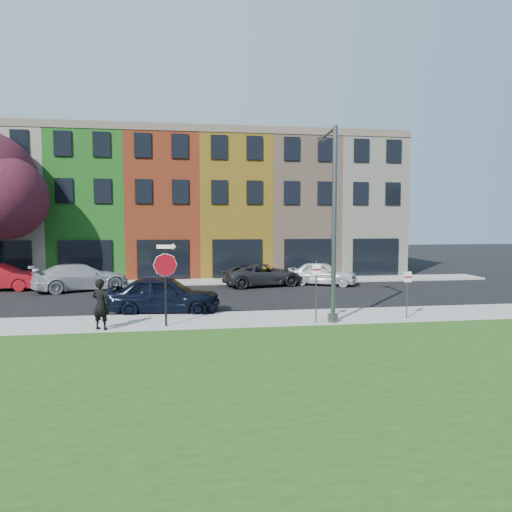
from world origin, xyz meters
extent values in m
plane|color=black|center=(0.00, 0.00, 0.00)|extent=(120.00, 120.00, 0.00)
cube|color=gray|center=(2.00, 3.00, 0.06)|extent=(40.00, 3.00, 0.12)
cube|color=gray|center=(-3.00, 15.00, 0.06)|extent=(40.00, 2.40, 0.12)
cube|color=beige|center=(-15.00, 21.20, 5.00)|extent=(5.00, 10.00, 10.00)
cube|color=green|center=(-10.00, 21.20, 5.00)|extent=(5.00, 10.00, 10.00)
cube|color=#B63E1E|center=(-5.00, 21.20, 5.00)|extent=(5.00, 10.00, 10.00)
cube|color=#BF8C21|center=(0.00, 21.20, 5.00)|extent=(5.00, 10.00, 10.00)
cube|color=#91735E|center=(5.00, 21.20, 5.00)|extent=(5.00, 10.00, 10.00)
cube|color=beige|center=(10.00, 21.20, 5.00)|extent=(5.00, 10.00, 10.00)
cube|color=black|center=(-2.50, 16.14, 1.50)|extent=(30.00, 0.12, 2.60)
cylinder|color=black|center=(-4.11, 2.13, 1.65)|extent=(0.08, 0.08, 3.05)
cylinder|color=white|center=(-4.11, 2.11, 2.41)|extent=(0.87, 0.22, 0.89)
cylinder|color=maroon|center=(-4.11, 2.09, 2.41)|extent=(0.83, 0.20, 0.85)
cube|color=black|center=(-4.11, 2.11, 3.08)|extent=(1.03, 0.26, 0.34)
cube|color=white|center=(-4.11, 2.08, 3.08)|extent=(0.65, 0.16, 0.14)
imported|color=black|center=(-6.39, 1.90, 1.04)|extent=(1.00, 0.94, 1.84)
imported|color=black|center=(-4.32, 5.14, 0.82)|extent=(2.94, 5.22, 1.64)
imported|color=maroon|center=(-14.19, 13.33, 0.76)|extent=(1.85, 4.72, 1.53)
imported|color=#A5A4A9|center=(-9.51, 12.65, 0.78)|extent=(6.24, 7.01, 1.55)
imported|color=black|center=(1.29, 12.97, 0.70)|extent=(4.50, 6.05, 1.40)
imported|color=silver|center=(5.09, 12.88, 0.73)|extent=(5.00, 5.61, 1.46)
cylinder|color=#4A4D4F|center=(2.26, 1.90, 3.87)|extent=(0.18, 0.18, 7.49)
cylinder|color=#4A4D4F|center=(2.26, 1.90, 0.27)|extent=(0.40, 0.40, 0.30)
cylinder|color=#4A4D4F|center=(2.32, 2.90, 7.51)|extent=(0.23, 2.00, 0.12)
cube|color=#4A4D4F|center=(2.38, 4.00, 7.46)|extent=(0.28, 0.56, 0.16)
cylinder|color=#4A4D4F|center=(1.59, 1.90, 1.31)|extent=(0.05, 0.05, 2.39)
cube|color=white|center=(1.59, 1.87, 2.17)|extent=(0.32, 0.06, 0.42)
cube|color=maroon|center=(1.59, 1.85, 2.17)|extent=(0.32, 0.05, 0.06)
cylinder|color=#4A4D4F|center=(5.39, 2.08, 1.10)|extent=(0.05, 0.05, 1.96)
cube|color=white|center=(5.39, 2.05, 1.80)|extent=(0.32, 0.05, 0.42)
cube|color=maroon|center=(5.39, 2.03, 1.80)|extent=(0.32, 0.04, 0.06)
sphere|color=black|center=(-13.99, 13.89, 5.40)|extent=(4.95, 4.95, 4.95)
camera|label=1|loc=(-3.19, -14.92, 4.00)|focal=32.00mm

